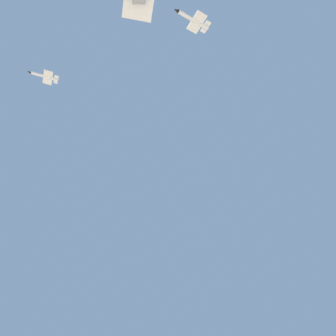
# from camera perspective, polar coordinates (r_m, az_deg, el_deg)

# --- Properties ---
(chase_jet_lead) EXTENTS (10.73, 14.34, 4.00)m
(chase_jet_lead) POSITION_cam_1_polar(r_m,az_deg,el_deg) (191.48, -19.36, 13.84)
(chase_jet_lead) COLOR silver
(chase_jet_right_wing) EXTENTS (9.12, 15.04, 4.00)m
(chase_jet_right_wing) POSITION_cam_1_polar(r_m,az_deg,el_deg) (143.32, 4.13, 22.80)
(chase_jet_right_wing) COLOR silver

